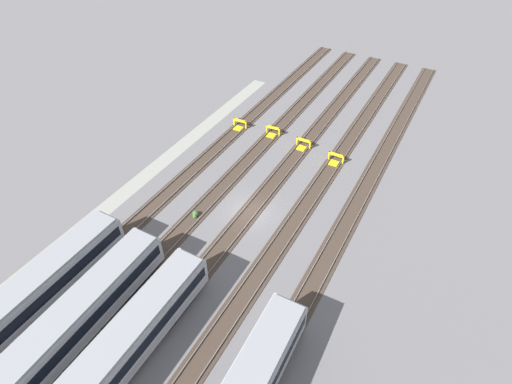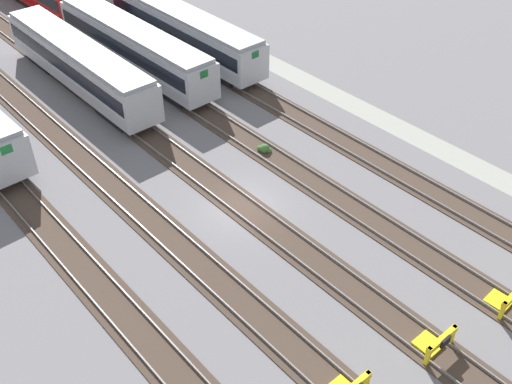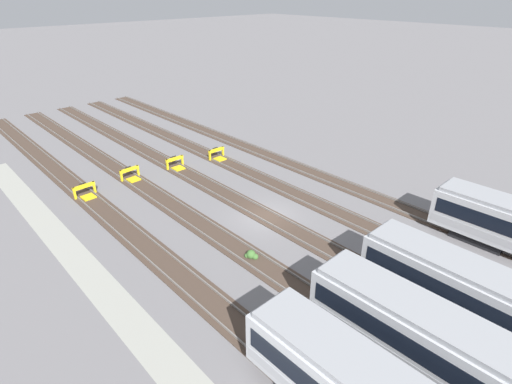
{
  "view_description": "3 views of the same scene",
  "coord_description": "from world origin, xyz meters",
  "px_view_note": "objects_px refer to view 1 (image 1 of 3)",
  "views": [
    {
      "loc": [
        25.91,
        15.19,
        29.32
      ],
      "look_at": [
        -1.26,
        -0.0,
        1.8
      ],
      "focal_mm": 28.0,
      "sensor_mm": 36.0,
      "label": 1
    },
    {
      "loc": [
        -20.66,
        16.88,
        22.14
      ],
      "look_at": [
        -1.26,
        -0.0,
        1.8
      ],
      "focal_mm": 42.0,
      "sensor_mm": 36.0,
      "label": 2
    },
    {
      "loc": [
        20.01,
        -19.78,
        16.75
      ],
      "look_at": [
        -1.26,
        -0.0,
        1.8
      ],
      "focal_mm": 28.0,
      "sensor_mm": 36.0,
      "label": 3
    }
  ],
  "objects_px": {
    "subway_car_front_row_centre": "(73,323)",
    "weed_clump": "(195,214)",
    "bumper_stop_far_inner_track": "(335,159)",
    "bumper_stop_nearest_track": "(239,125)",
    "bumper_stop_near_inner_track": "(272,132)",
    "subway_car_front_row_rightmost": "(119,352)",
    "bumper_stop_middle_track": "(303,144)",
    "subway_car_front_row_leftmost": "(31,296)"
  },
  "relations": [
    {
      "from": "subway_car_front_row_centre",
      "to": "weed_clump",
      "type": "xyz_separation_m",
      "value": [
        -15.43,
        0.01,
        -1.8
      ]
    },
    {
      "from": "subway_car_front_row_centre",
      "to": "bumper_stop_far_inner_track",
      "type": "relative_size",
      "value": 9.02
    },
    {
      "from": "bumper_stop_nearest_track",
      "to": "bumper_stop_near_inner_track",
      "type": "bearing_deg",
      "value": 97.62
    },
    {
      "from": "subway_car_front_row_rightmost",
      "to": "weed_clump",
      "type": "relative_size",
      "value": 19.58
    },
    {
      "from": "weed_clump",
      "to": "bumper_stop_nearest_track",
      "type": "bearing_deg",
      "value": -164.25
    },
    {
      "from": "subway_car_front_row_centre",
      "to": "bumper_stop_middle_track",
      "type": "distance_m",
      "value": 32.45
    },
    {
      "from": "subway_car_front_row_rightmost",
      "to": "bumper_stop_near_inner_track",
      "type": "xyz_separation_m",
      "value": [
        -32.77,
        -4.72,
        -1.53
      ]
    },
    {
      "from": "bumper_stop_near_inner_track",
      "to": "weed_clump",
      "type": "distance_m",
      "value": 17.34
    },
    {
      "from": "bumper_stop_near_inner_track",
      "to": "bumper_stop_middle_track",
      "type": "bearing_deg",
      "value": 81.57
    },
    {
      "from": "subway_car_front_row_centre",
      "to": "bumper_stop_nearest_track",
      "type": "bearing_deg",
      "value": -171.68
    },
    {
      "from": "subway_car_front_row_centre",
      "to": "subway_car_front_row_rightmost",
      "type": "relative_size",
      "value": 1.0
    },
    {
      "from": "bumper_stop_nearest_track",
      "to": "bumper_stop_far_inner_track",
      "type": "bearing_deg",
      "value": 85.92
    },
    {
      "from": "subway_car_front_row_centre",
      "to": "weed_clump",
      "type": "distance_m",
      "value": 15.53
    },
    {
      "from": "bumper_stop_near_inner_track",
      "to": "bumper_stop_far_inner_track",
      "type": "xyz_separation_m",
      "value": [
        1.63,
        9.38,
        0.0
      ]
    },
    {
      "from": "subway_car_front_row_centre",
      "to": "bumper_stop_far_inner_track",
      "type": "bearing_deg",
      "value": 163.23
    },
    {
      "from": "subway_car_front_row_rightmost",
      "to": "bumper_stop_near_inner_track",
      "type": "relative_size",
      "value": 8.96
    },
    {
      "from": "bumper_stop_nearest_track",
      "to": "bumper_stop_middle_track",
      "type": "height_order",
      "value": "same"
    },
    {
      "from": "subway_car_front_row_rightmost",
      "to": "bumper_stop_nearest_track",
      "type": "bearing_deg",
      "value": -163.67
    },
    {
      "from": "subway_car_front_row_leftmost",
      "to": "subway_car_front_row_centre",
      "type": "relative_size",
      "value": 1.0
    },
    {
      "from": "subway_car_front_row_centre",
      "to": "bumper_stop_middle_track",
      "type": "relative_size",
      "value": 9.01
    },
    {
      "from": "bumper_stop_nearest_track",
      "to": "subway_car_front_row_leftmost",
      "type": "bearing_deg",
      "value": -0.08
    },
    {
      "from": "subway_car_front_row_leftmost",
      "to": "bumper_stop_middle_track",
      "type": "distance_m",
      "value": 33.47
    },
    {
      "from": "subway_car_front_row_centre",
      "to": "bumper_stop_middle_track",
      "type": "bearing_deg",
      "value": 171.7
    },
    {
      "from": "subway_car_front_row_rightmost",
      "to": "weed_clump",
      "type": "xyz_separation_m",
      "value": [
        -15.43,
        -4.7,
        -1.8
      ]
    },
    {
      "from": "subway_car_front_row_leftmost",
      "to": "bumper_stop_near_inner_track",
      "type": "xyz_separation_m",
      "value": [
        -32.77,
        4.74,
        -1.53
      ]
    },
    {
      "from": "subway_car_front_row_leftmost",
      "to": "bumper_stop_middle_track",
      "type": "bearing_deg",
      "value": 163.62
    },
    {
      "from": "subway_car_front_row_leftmost",
      "to": "bumper_stop_nearest_track",
      "type": "relative_size",
      "value": 8.97
    },
    {
      "from": "subway_car_front_row_centre",
      "to": "bumper_stop_near_inner_track",
      "type": "distance_m",
      "value": 32.81
    },
    {
      "from": "subway_car_front_row_leftmost",
      "to": "weed_clump",
      "type": "xyz_separation_m",
      "value": [
        -15.43,
        4.76,
        -1.8
      ]
    },
    {
      "from": "subway_car_front_row_rightmost",
      "to": "bumper_stop_far_inner_track",
      "type": "height_order",
      "value": "subway_car_front_row_rightmost"
    },
    {
      "from": "subway_car_front_row_leftmost",
      "to": "weed_clump",
      "type": "bearing_deg",
      "value": 162.85
    },
    {
      "from": "bumper_stop_middle_track",
      "to": "weed_clump",
      "type": "height_order",
      "value": "bumper_stop_middle_track"
    },
    {
      "from": "subway_car_front_row_leftmost",
      "to": "bumper_stop_middle_track",
      "type": "relative_size",
      "value": 9.0
    },
    {
      "from": "subway_car_front_row_rightmost",
      "to": "bumper_stop_near_inner_track",
      "type": "distance_m",
      "value": 33.14
    },
    {
      "from": "subway_car_front_row_centre",
      "to": "bumper_stop_nearest_track",
      "type": "relative_size",
      "value": 8.98
    },
    {
      "from": "subway_car_front_row_rightmost",
      "to": "bumper_stop_middle_track",
      "type": "xyz_separation_m",
      "value": [
        -32.08,
        -0.03,
        -1.53
      ]
    },
    {
      "from": "bumper_stop_nearest_track",
      "to": "weed_clump",
      "type": "relative_size",
      "value": 2.18
    },
    {
      "from": "subway_car_front_row_centre",
      "to": "subway_car_front_row_rightmost",
      "type": "bearing_deg",
      "value": 90.0
    },
    {
      "from": "subway_car_front_row_centre",
      "to": "bumper_stop_middle_track",
      "type": "height_order",
      "value": "subway_car_front_row_centre"
    },
    {
      "from": "subway_car_front_row_leftmost",
      "to": "bumper_stop_nearest_track",
      "type": "xyz_separation_m",
      "value": [
        -32.14,
        0.05,
        -1.53
      ]
    },
    {
      "from": "subway_car_front_row_centre",
      "to": "bumper_stop_nearest_track",
      "type": "xyz_separation_m",
      "value": [
        -32.14,
        -4.7,
        -1.53
      ]
    },
    {
      "from": "weed_clump",
      "to": "subway_car_front_row_leftmost",
      "type": "bearing_deg",
      "value": -17.15
    }
  ]
}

